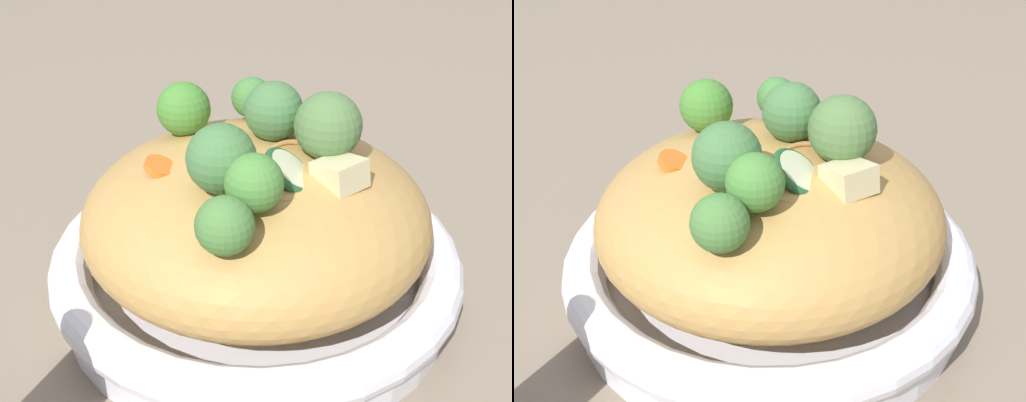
{
  "view_description": "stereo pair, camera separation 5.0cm",
  "coord_description": "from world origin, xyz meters",
  "views": [
    {
      "loc": [
        0.25,
        0.35,
        0.35
      ],
      "look_at": [
        0.0,
        0.0,
        0.09
      ],
      "focal_mm": 45.07,
      "sensor_mm": 36.0,
      "label": 1
    },
    {
      "loc": [
        0.21,
        0.37,
        0.35
      ],
      "look_at": [
        0.0,
        0.0,
        0.09
      ],
      "focal_mm": 45.07,
      "sensor_mm": 36.0,
      "label": 2
    }
  ],
  "objects": [
    {
      "name": "zucchini_slices",
      "position": [
        -0.03,
        -0.01,
        0.13
      ],
      "size": [
        0.11,
        0.15,
        0.04
      ],
      "color": "beige",
      "rests_on": "serving_bowl"
    },
    {
      "name": "broccoli_florets",
      "position": [
        0.01,
        0.01,
        0.15
      ],
      "size": [
        0.17,
        0.2,
        0.07
      ],
      "color": "#9BB674",
      "rests_on": "serving_bowl"
    },
    {
      "name": "noodle_heap",
      "position": [
        0.0,
        0.0,
        0.08
      ],
      "size": [
        0.27,
        0.27,
        0.11
      ],
      "color": "tan",
      "rests_on": "serving_bowl"
    },
    {
      "name": "serving_bowl",
      "position": [
        0.0,
        0.0,
        0.03
      ],
      "size": [
        0.33,
        0.33,
        0.05
      ],
      "color": "white",
      "rests_on": "ground_plane"
    },
    {
      "name": "chicken_chunks",
      "position": [
        -0.04,
        0.04,
        0.13
      ],
      "size": [
        0.07,
        0.09,
        0.03
      ],
      "color": "beige",
      "rests_on": "serving_bowl"
    },
    {
      "name": "ground_plane",
      "position": [
        0.0,
        0.0,
        0.0
      ],
      "size": [
        3.0,
        3.0,
        0.0
      ],
      "primitive_type": "plane",
      "color": "#7E6F5D"
    },
    {
      "name": "carrot_coins",
      "position": [
        -0.02,
        -0.07,
        0.12
      ],
      "size": [
        0.19,
        0.12,
        0.04
      ],
      "color": "orange",
      "rests_on": "serving_bowl"
    }
  ]
}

